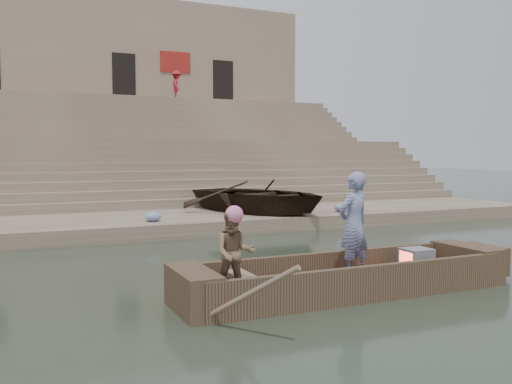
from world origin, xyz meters
TOP-DOWN VIEW (x-y plane):
  - ground at (0.00, 0.00)m, footprint 120.00×120.00m
  - lower_landing at (0.00, 8.00)m, footprint 32.00×4.00m
  - mid_landing at (0.00, 15.50)m, footprint 32.00×3.00m
  - upper_landing at (0.00, 22.50)m, footprint 32.00×3.00m
  - ghat_steps at (0.00, 17.19)m, footprint 32.00×11.00m
  - building_wall at (0.00, 26.50)m, footprint 32.00×5.07m
  - main_rowboat at (3.76, -0.39)m, footprint 5.00×1.30m
  - rowboat_trim at (3.97, -0.40)m, footprint 6.04×2.63m
  - standing_man at (3.99, -0.25)m, footprint 0.71×0.56m
  - rowing_man at (1.76, -0.57)m, footprint 0.70×0.61m
  - television at (5.17, -0.39)m, footprint 0.46×0.42m
  - beached_rowboat at (6.01, 7.84)m, footprint 5.09×5.86m
  - pedestrian at (7.67, 22.58)m, footprint 0.85×1.21m
  - cloth_bundles at (1.76, 7.42)m, footprint 14.41×2.05m

SIDE VIEW (x-z plane):
  - ground at x=0.00m, z-range 0.00..0.00m
  - main_rowboat at x=3.76m, z-range 0.00..0.22m
  - lower_landing at x=0.00m, z-range 0.00..0.40m
  - rowboat_trim at x=3.97m, z-range -0.64..1.25m
  - television at x=5.17m, z-range 0.22..0.62m
  - cloth_bundles at x=1.76m, z-range 0.40..0.66m
  - rowing_man at x=1.76m, z-range 0.22..1.43m
  - beached_rowboat at x=6.01m, z-range 0.40..1.42m
  - standing_man at x=3.99m, z-range 0.22..1.94m
  - mid_landing at x=0.00m, z-range 0.00..2.80m
  - ghat_steps at x=0.00m, z-range -0.80..4.40m
  - upper_landing at x=0.00m, z-range 0.00..5.20m
  - building_wall at x=0.00m, z-range 0.00..11.20m
  - pedestrian at x=7.67m, z-range 5.20..6.90m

